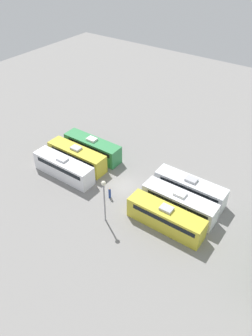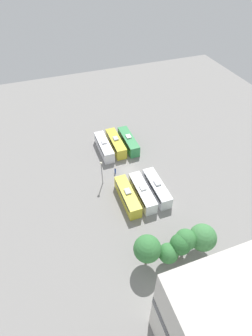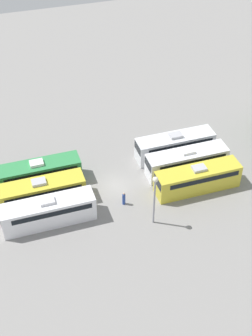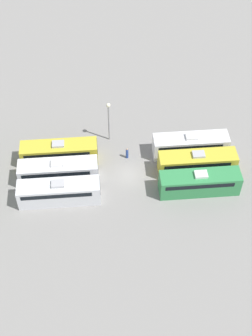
{
  "view_description": "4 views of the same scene",
  "coord_description": "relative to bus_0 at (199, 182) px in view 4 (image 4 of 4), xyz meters",
  "views": [
    {
      "loc": [
        29.99,
        21.88,
        31.77
      ],
      "look_at": [
        -0.28,
        0.21,
        3.24
      ],
      "focal_mm": 35.0,
      "sensor_mm": 36.0,
      "label": 1
    },
    {
      "loc": [
        16.16,
        43.12,
        44.49
      ],
      "look_at": [
        1.17,
        1.77,
        2.67
      ],
      "focal_mm": 28.0,
      "sensor_mm": 36.0,
      "label": 2
    },
    {
      "loc": [
        40.46,
        -11.97,
        38.16
      ],
      "look_at": [
        -0.83,
        1.49,
        1.78
      ],
      "focal_mm": 50.0,
      "sensor_mm": 36.0,
      "label": 3
    },
    {
      "loc": [
        -40.55,
        3.67,
        47.28
      ],
      "look_at": [
        -0.78,
        0.38,
        2.37
      ],
      "focal_mm": 50.0,
      "sensor_mm": 36.0,
      "label": 4
    }
  ],
  "objects": [
    {
      "name": "bus_3",
      "position": [
        -0.06,
        17.81,
        0.0
      ],
      "size": [
        2.63,
        10.28,
        3.37
      ],
      "color": "silver",
      "rests_on": "ground_plane"
    },
    {
      "name": "ground_plane",
      "position": [
        3.35,
        8.78,
        -1.66
      ],
      "size": [
        118.09,
        118.09,
        0.0
      ],
      "primitive_type": "plane",
      "color": "gray"
    },
    {
      "name": "worker_person",
      "position": [
        6.6,
        8.68,
        -0.85
      ],
      "size": [
        0.36,
        0.36,
        1.73
      ],
      "color": "navy",
      "rests_on": "ground_plane"
    },
    {
      "name": "bus_5",
      "position": [
        6.81,
        17.87,
        0.0
      ],
      "size": [
        2.63,
        10.28,
        3.37
      ],
      "color": "gold",
      "rests_on": "ground_plane"
    },
    {
      "name": "bus_4",
      "position": [
        3.41,
        17.94,
        0.0
      ],
      "size": [
        2.63,
        10.28,
        3.37
      ],
      "color": "white",
      "rests_on": "ground_plane"
    },
    {
      "name": "light_pole",
      "position": [
        10.4,
        10.9,
        2.95
      ],
      "size": [
        0.6,
        0.6,
        6.64
      ],
      "color": "gray",
      "rests_on": "ground_plane"
    },
    {
      "name": "bus_0",
      "position": [
        0.0,
        0.0,
        0.0
      ],
      "size": [
        2.63,
        10.28,
        3.37
      ],
      "color": "#338C4C",
      "rests_on": "ground_plane"
    },
    {
      "name": "bus_2",
      "position": [
        6.75,
        -0.01,
        0.0
      ],
      "size": [
        2.63,
        10.28,
        3.37
      ],
      "color": "white",
      "rests_on": "ground_plane"
    },
    {
      "name": "bus_1",
      "position": [
        3.42,
        -0.33,
        0.0
      ],
      "size": [
        2.63,
        10.28,
        3.37
      ],
      "color": "gold",
      "rests_on": "ground_plane"
    }
  ]
}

